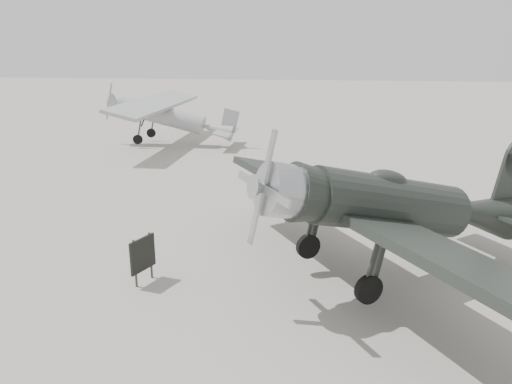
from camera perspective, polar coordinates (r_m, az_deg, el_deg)
ground at (r=18.09m, az=-3.29°, el=-5.29°), size 160.00×160.00×0.00m
lowwing_monoplane at (r=14.74m, az=16.11°, el=-1.59°), size 10.77×12.65×4.36m
highwing_monoplane at (r=34.68m, az=-10.21°, el=8.97°), size 9.01×12.66×3.60m
sign_board at (r=14.93m, az=-12.83°, el=-7.03°), size 0.44×0.95×1.45m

